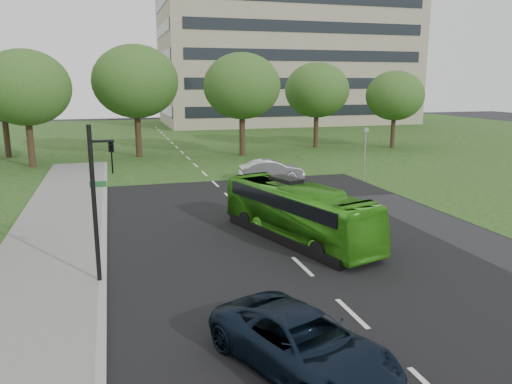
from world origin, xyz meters
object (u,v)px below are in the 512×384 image
tree_park_e (395,96)px  tree_park_c (242,86)px  office_building (286,46)px  tree_park_b (136,82)px  bus (298,212)px  traffic_light (99,193)px  tree_park_f (2,89)px  sedan (271,170)px  camera_pole (365,147)px  tree_park_d (317,90)px  tree_park_a (25,88)px  suv (302,343)px

tree_park_e → tree_park_c: bearing=-176.9°
office_building → tree_park_b: bearing=-127.7°
bus → traffic_light: bearing=-178.1°
tree_park_e → traffic_light: (-28.48, -28.85, -2.16)m
tree_park_b → tree_park_e: (25.60, -0.97, -1.41)m
bus → traffic_light: traffic_light is taller
tree_park_f → sedan: size_ratio=2.02×
camera_pole → tree_park_d: bearing=75.0°
tree_park_c → tree_park_d: bearing=21.4°
traffic_light → bus: bearing=22.3°
tree_park_a → suv: (10.22, -33.04, -5.56)m
tree_park_e → bus: 33.40m
sedan → tree_park_c: bearing=0.4°
sedan → tree_park_f: bearing=54.6°
bus → tree_park_f: bearing=101.9°
tree_park_a → sedan: size_ratio=2.08×
tree_park_e → camera_pole: (-11.45, -15.27, -2.94)m
bus → traffic_light: (-8.03, -2.76, 1.95)m
tree_park_e → sedan: size_ratio=1.76×
traffic_light → tree_park_c: bearing=69.8°
tree_park_c → camera_pole: 15.69m
tree_park_d → traffic_light: 37.88m
tree_park_d → bus: bearing=-114.3°
office_building → tree_park_e: (-0.51, -34.69, -7.18)m
tree_park_e → tree_park_f: 37.25m
camera_pole → tree_park_f: bearing=140.7°
traffic_light → camera_pole: bearing=41.9°
tree_park_c → tree_park_e: bearing=3.1°
sedan → tree_park_d: bearing=-26.6°
tree_park_c → traffic_light: tree_park_c is taller
tree_park_c → camera_pole: size_ratio=2.53×
office_building → tree_park_a: bearing=-133.0°
tree_park_c → bus: size_ratio=1.07×
bus → sedan: bearing=59.8°
bus → tree_park_b: bearing=83.7°
tree_park_b → tree_park_e: 25.66m
tree_park_a → camera_pole: tree_park_a is taller
tree_park_b → tree_park_e: bearing=-2.2°
office_building → tree_park_f: office_building is taller
tree_park_f → sedan: 26.52m
tree_park_b → bus: size_ratio=1.14×
suv → tree_park_b: bearing=70.7°
bus → suv: 10.15m
tree_park_f → tree_park_d: bearing=-2.5°
office_building → tree_park_b: office_building is taller
traffic_light → camera_pole: 21.79m
tree_park_a → sedan: 20.57m
suv → camera_pole: size_ratio=1.37×
tree_park_d → sedan: tree_park_d is taller
tree_park_c → tree_park_d: 9.49m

